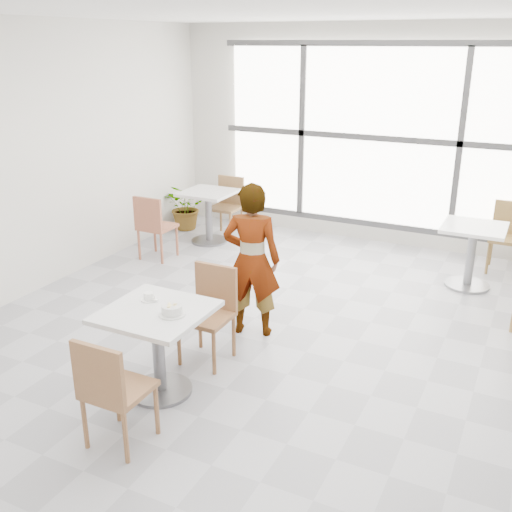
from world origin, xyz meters
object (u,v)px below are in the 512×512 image
at_px(coffee_cup, 149,297).
at_px(plant_left, 187,207).
at_px(oatmeal_bowl, 172,310).
at_px(person, 252,260).
at_px(main_table, 158,335).
at_px(chair_near, 110,387).
at_px(bg_chair_left_far, 228,202).
at_px(bg_table_right, 472,247).
at_px(bg_table_left, 209,209).
at_px(bg_chair_right_far, 509,232).
at_px(chair_far, 211,307).
at_px(bg_chair_left_near, 153,223).

bearing_deg(coffee_cup, plant_left, 118.75).
relative_size(oatmeal_bowl, coffee_cup, 1.32).
bearing_deg(person, main_table, 64.82).
bearing_deg(chair_near, coffee_cup, -71.97).
bearing_deg(oatmeal_bowl, chair_near, -93.66).
distance_m(coffee_cup, bg_chair_left_far, 4.10).
relative_size(main_table, bg_chair_left_far, 0.92).
height_order(bg_table_right, bg_chair_left_far, bg_chair_left_far).
relative_size(person, bg_table_left, 2.04).
height_order(oatmeal_bowl, bg_chair_right_far, bg_chair_right_far).
bearing_deg(chair_near, chair_far, -88.36).
relative_size(person, bg_chair_left_near, 1.76).
relative_size(chair_far, person, 0.57).
bearing_deg(bg_table_right, bg_chair_left_far, 172.05).
height_order(bg_chair_left_far, plant_left, bg_chair_left_far).
bearing_deg(chair_far, bg_chair_left_far, 116.50).
bearing_deg(chair_far, plant_left, 125.76).
relative_size(bg_table_right, bg_chair_right_far, 0.86).
distance_m(chair_near, bg_table_right, 4.60).
bearing_deg(coffee_cup, bg_chair_left_far, 109.92).
bearing_deg(oatmeal_bowl, bg_chair_right_far, 63.48).
distance_m(bg_table_right, bg_chair_left_far, 3.55).
xyz_separation_m(main_table, bg_chair_right_far, (2.30, 4.26, -0.02)).
xyz_separation_m(person, plant_left, (-2.43, 2.62, -0.41)).
bearing_deg(bg_chair_right_far, bg_chair_left_near, -158.28).
distance_m(bg_chair_left_near, bg_chair_left_far, 1.43).
distance_m(person, bg_table_right, 2.82).
distance_m(person, bg_chair_right_far, 3.64).
distance_m(main_table, bg_chair_left_far, 4.26).
height_order(main_table, bg_chair_right_far, bg_chair_right_far).
height_order(bg_table_left, plant_left, bg_table_left).
height_order(person, bg_chair_left_far, person).
xyz_separation_m(oatmeal_bowl, bg_chair_left_near, (-2.07, 2.60, -0.29)).
height_order(coffee_cup, plant_left, coffee_cup).
height_order(main_table, bg_table_right, same).
xyz_separation_m(bg_chair_right_far, plant_left, (-4.54, -0.34, -0.15)).
bearing_deg(chair_far, bg_chair_left_near, 136.40).
bearing_deg(plant_left, bg_table_right, -5.96).
xyz_separation_m(person, bg_table_right, (1.77, 2.18, -0.28)).
xyz_separation_m(chair_near, bg_table_right, (1.84, 4.21, -0.01)).
xyz_separation_m(chair_near, oatmeal_bowl, (0.05, 0.71, 0.29)).
xyz_separation_m(main_table, chair_near, (0.12, -0.73, -0.02)).
bearing_deg(chair_far, bg_chair_right_far, 58.03).
xyz_separation_m(bg_table_right, bg_chair_left_far, (-3.52, 0.49, 0.01)).
distance_m(person, plant_left, 3.60).
bearing_deg(bg_chair_left_far, main_table, -68.67).
height_order(chair_far, bg_table_left, chair_far).
distance_m(chair_far, coffee_cup, 0.68).
xyz_separation_m(bg_table_left, bg_chair_left_near, (-0.27, -0.96, 0.01)).
bearing_deg(main_table, bg_chair_left_near, 126.32).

